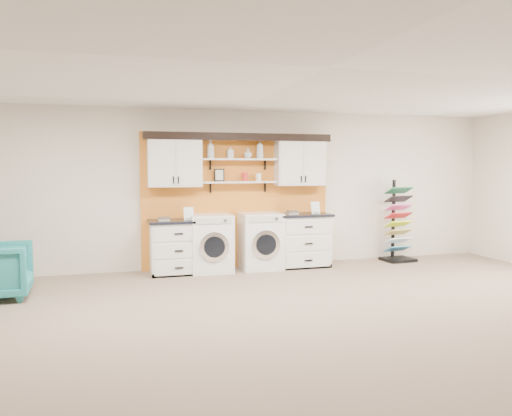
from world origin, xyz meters
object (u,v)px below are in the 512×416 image
object	(u,v)px
base_cabinet_right	(302,240)
washer	(211,243)
sample_rack	(398,235)
base_cabinet_left	(177,247)
dryer	(260,241)

from	to	relation	value
base_cabinet_right	washer	distance (m)	1.68
base_cabinet_right	sample_rack	xyz separation A→B (m)	(1.94, -0.00, 0.03)
washer	sample_rack	size ratio (longest dim) A/B	0.64
base_cabinet_right	washer	bearing A→B (deg)	-179.89
base_cabinet_left	sample_rack	bearing A→B (deg)	-0.06
dryer	sample_rack	size ratio (longest dim) A/B	0.64
base_cabinet_left	washer	world-z (taller)	washer
base_cabinet_left	sample_rack	world-z (taller)	sample_rack
base_cabinet_left	washer	size ratio (longest dim) A/B	0.94
dryer	sample_rack	xyz separation A→B (m)	(2.73, -0.00, 0.01)
base_cabinet_right	dryer	distance (m)	0.79
dryer	washer	bearing A→B (deg)	-180.00
washer	dryer	distance (m)	0.89
washer	sample_rack	world-z (taller)	sample_rack
base_cabinet_left	sample_rack	size ratio (longest dim) A/B	0.60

